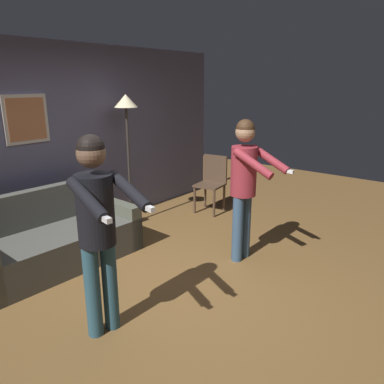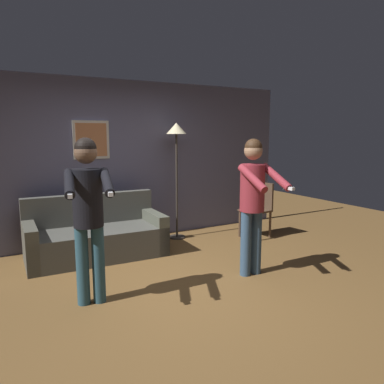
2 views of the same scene
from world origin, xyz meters
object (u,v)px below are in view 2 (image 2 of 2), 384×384
Objects in this scene: couch at (96,238)px; person_standing_left at (88,205)px; dining_chair_distant at (259,206)px; person_standing_right at (253,194)px; torchiere_lamp at (176,143)px.

couch is 1.72m from person_standing_left.
dining_chair_distant reaches higher than couch.
couch is at bearing 132.16° from person_standing_right.
person_standing_left is (-1.92, -1.77, -0.56)m from torchiere_lamp.
couch is at bearing 173.37° from dining_chair_distant.
person_standing_left is at bearing -159.92° from dining_chair_distant.
person_standing_left reaches higher than person_standing_right.
couch is at bearing -168.48° from torchiere_lamp.
torchiere_lamp reaches higher than person_standing_right.
person_standing_right reaches higher than couch.
torchiere_lamp is 2.04m from person_standing_right.
person_standing_left is at bearing -107.15° from couch.
person_standing_right is 1.88m from dining_chair_distant.
couch is 1.12× the size of person_standing_left.
torchiere_lamp reaches higher than dining_chair_distant.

